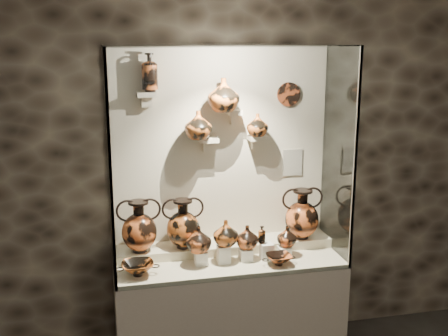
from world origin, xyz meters
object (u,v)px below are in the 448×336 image
(kylix_left, at_px, (138,267))
(amphora_mid, at_px, (183,223))
(jug_b, at_px, (226,233))
(kylix_right, at_px, (279,259))
(jug_a, at_px, (198,239))
(jug_e, at_px, (287,236))
(amphora_left, at_px, (139,226))
(lekythos_tall, at_px, (150,70))
(ovoid_vase_a, at_px, (198,125))
(ovoid_vase_b, at_px, (224,95))
(amphora_right, at_px, (302,214))
(jug_c, at_px, (247,237))
(ovoid_vase_c, at_px, (257,125))
(lekythos_small, at_px, (262,234))

(kylix_left, bearing_deg, amphora_mid, 32.55)
(jug_b, relative_size, kylix_right, 0.81)
(jug_a, distance_m, kylix_right, 0.60)
(amphora_mid, distance_m, jug_e, 0.79)
(jug_b, bearing_deg, kylix_right, -33.82)
(amphora_left, distance_m, lekythos_tall, 1.14)
(ovoid_vase_a, bearing_deg, kylix_left, -132.35)
(kylix_left, distance_m, ovoid_vase_b, 1.38)
(kylix_right, bearing_deg, jug_a, 174.36)
(jug_e, bearing_deg, amphora_right, 38.61)
(amphora_mid, height_order, ovoid_vase_b, ovoid_vase_b)
(kylix_left, height_order, kylix_right, kylix_left)
(jug_b, distance_m, kylix_left, 0.68)
(jug_c, relative_size, ovoid_vase_c, 1.03)
(amphora_mid, height_order, lekythos_small, amphora_mid)
(amphora_right, relative_size, lekythos_small, 2.64)
(lekythos_tall, xyz_separation_m, ovoid_vase_a, (0.34, -0.04, -0.40))
(lekythos_tall, bearing_deg, amphora_mid, -37.42)
(amphora_left, height_order, amphora_mid, amphora_left)
(jug_b, relative_size, ovoid_vase_c, 1.13)
(amphora_mid, xyz_separation_m, jug_b, (0.29, -0.18, -0.03))
(ovoid_vase_a, xyz_separation_m, ovoid_vase_c, (0.46, 0.02, -0.02))
(kylix_right, bearing_deg, ovoid_vase_c, 106.26)
(jug_b, distance_m, ovoid_vase_a, 0.82)
(jug_a, relative_size, ovoid_vase_b, 0.80)
(lekythos_tall, bearing_deg, ovoid_vase_c, -15.60)
(ovoid_vase_a, bearing_deg, kylix_right, -21.18)
(jug_e, bearing_deg, ovoid_vase_b, 150.61)
(lekythos_tall, distance_m, ovoid_vase_b, 0.56)
(jug_b, bearing_deg, amphora_left, 150.65)
(lekythos_tall, xyz_separation_m, ovoid_vase_b, (0.53, -0.06, -0.18))
(jug_e, distance_m, lekythos_tall, 1.59)
(ovoid_vase_c, bearing_deg, amphora_right, 9.30)
(jug_e, relative_size, lekythos_tall, 0.50)
(amphora_mid, bearing_deg, ovoid_vase_c, -11.73)
(amphora_left, relative_size, jug_e, 2.50)
(jug_c, relative_size, kylix_right, 0.74)
(kylix_left, relative_size, ovoid_vase_c, 1.69)
(kylix_left, bearing_deg, jug_c, 2.62)
(amphora_left, bearing_deg, lekythos_tall, 38.52)
(kylix_left, relative_size, ovoid_vase_a, 1.38)
(ovoid_vase_a, bearing_deg, amphora_right, 10.27)
(jug_a, height_order, jug_e, jug_a)
(amphora_right, distance_m, jug_e, 0.27)
(jug_c, height_order, ovoid_vase_c, ovoid_vase_c)
(kylix_left, xyz_separation_m, kylix_right, (1.02, -0.04, -0.01))
(ovoid_vase_b, bearing_deg, amphora_left, -169.75)
(jug_c, xyz_separation_m, jug_e, (0.31, 0.00, -0.02))
(jug_a, bearing_deg, ovoid_vase_c, 8.00)
(kylix_right, xyz_separation_m, ovoid_vase_b, (-0.33, 0.35, 1.16))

